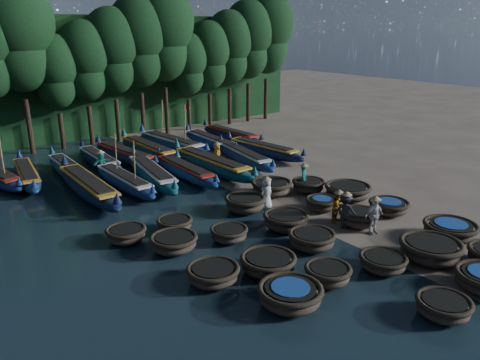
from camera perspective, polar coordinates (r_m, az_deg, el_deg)
ground at (r=24.24m, az=4.61°, el=-3.87°), size 120.00×120.00×0.00m
foliage_wall at (r=43.05m, az=-17.06°, el=11.98°), size 40.00×3.00×10.00m
coracle_2 at (r=17.19m, az=23.55°, el=-13.95°), size 2.24×2.24×0.65m
coracle_5 at (r=16.42m, az=6.14°, el=-13.72°), size 2.43×2.43×0.75m
coracle_6 at (r=17.90m, az=10.66°, el=-11.16°), size 1.77×1.77×0.71m
coracle_7 at (r=19.31m, az=17.03°, el=-9.52°), size 2.02×2.02×0.64m
coracle_8 at (r=20.67m, az=22.22°, el=-7.85°), size 2.89×2.89×0.85m
coracle_9 at (r=22.98m, az=24.25°, el=-5.56°), size 2.85×2.85×0.79m
coracle_10 at (r=17.67m, az=-3.30°, el=-11.33°), size 2.41×2.41×0.68m
coracle_11 at (r=18.34m, az=3.46°, el=-10.07°), size 2.21×2.21×0.71m
coracle_12 at (r=20.37m, az=8.75°, el=-7.16°), size 2.16×2.16×0.76m
coracle_13 at (r=23.04m, az=14.29°, el=-4.42°), size 2.07×2.07×0.77m
coracle_14 at (r=24.97m, az=17.69°, el=-3.08°), size 2.18×2.18×0.68m
coracle_15 at (r=20.15m, az=-8.07°, el=-7.52°), size 2.05×2.05×0.71m
coracle_16 at (r=20.86m, az=-1.35°, el=-6.52°), size 1.76×1.76×0.64m
coracle_17 at (r=22.05m, az=5.61°, el=-4.93°), size 2.44×2.44×0.80m
coracle_18 at (r=24.59m, az=9.92°, el=-2.80°), size 2.07×2.07×0.67m
coracle_19 at (r=26.38m, az=13.01°, el=-1.33°), size 2.75×2.75×0.84m
coracle_20 at (r=21.35m, az=-13.73°, el=-6.40°), size 1.81×1.81×0.67m
coracle_21 at (r=21.98m, az=-7.98°, el=-5.33°), size 1.95×1.95×0.66m
coracle_22 at (r=23.99m, az=0.63°, el=-2.82°), size 2.44×2.44×0.83m
coracle_23 at (r=26.42m, az=3.87°, el=-0.86°), size 2.69×2.69×0.83m
coracle_24 at (r=27.09m, az=8.33°, el=-0.63°), size 2.26×2.26×0.76m
long_boat_2 at (r=27.39m, az=-18.00°, el=-0.78°), size 1.72×8.87×1.56m
long_boat_3 at (r=28.15m, az=-13.93°, el=-0.10°), size 1.39×7.47×3.17m
long_boat_4 at (r=28.95m, az=-10.66°, el=0.73°), size 2.68×8.12×1.45m
long_boat_5 at (r=29.44m, az=-6.70°, el=1.13°), size 1.57×7.59×1.34m
long_boat_6 at (r=30.36m, az=-3.47°, el=1.94°), size 1.79×9.02×1.59m
long_boat_7 at (r=32.40m, az=0.53°, el=2.88°), size 2.62×7.76×1.38m
long_boat_8 at (r=34.32m, az=2.87°, el=3.74°), size 2.18×7.88×1.39m
long_boat_10 at (r=31.28m, az=-24.54°, el=0.57°), size 2.21×7.36×1.31m
long_boat_11 at (r=31.51m, az=-20.14°, el=1.25°), size 1.43×7.45×1.31m
long_boat_12 at (r=33.24m, az=-16.80°, el=2.42°), size 1.46×7.27×1.28m
long_boat_13 at (r=33.74m, az=-13.85°, el=3.00°), size 2.26×8.06×1.43m
long_boat_14 at (r=34.75m, az=-11.10°, el=3.67°), size 1.63×8.55×1.50m
long_boat_15 at (r=36.16m, az=-8.30°, el=4.44°), size 2.38×8.86×3.78m
long_boat_16 at (r=36.93m, az=-3.69°, el=4.75°), size 1.77×7.76×1.37m
long_boat_17 at (r=38.99m, az=-1.06°, el=5.51°), size 1.65×7.79×1.37m
fisherman_0 at (r=24.35m, az=3.25°, el=-1.50°), size 0.85×0.58×1.86m
fisherman_1 at (r=26.94m, az=7.79°, el=0.39°), size 0.71×0.65×1.84m
fisherman_2 at (r=23.16m, az=11.90°, el=-3.08°), size 0.88×0.76×1.76m
fisherman_3 at (r=22.46m, az=12.74°, el=-3.62°), size 1.16×1.30×1.95m
fisherman_4 at (r=22.24m, az=16.03°, el=-4.06°), size 1.08×0.62×1.94m
fisherman_5 at (r=30.98m, az=-16.52°, el=1.99°), size 1.54×0.77×1.79m
fisherman_6 at (r=31.81m, az=-2.80°, el=3.20°), size 0.85×0.93×1.80m
tree_4 at (r=37.53m, az=-25.64°, el=15.87°), size 5.34×5.34×12.58m
tree_5 at (r=38.23m, az=-21.67°, el=12.29°), size 3.68×3.68×8.68m
tree_6 at (r=38.89m, az=-18.47°, el=13.71°), size 4.09×4.09×9.65m
tree_7 at (r=39.68m, az=-15.35°, el=15.04°), size 4.51×4.51×10.63m
tree_8 at (r=40.60m, az=-12.33°, el=16.27°), size 4.92×4.92×11.60m
tree_9 at (r=41.63m, az=-9.41°, el=17.40°), size 5.34×5.34×12.58m
tree_10 at (r=42.89m, az=-6.44°, el=13.93°), size 3.68×3.68×8.68m
tree_11 at (r=44.08m, az=-3.83°, el=14.99°), size 4.09×4.09×9.65m
tree_12 at (r=45.36m, az=-1.34°, el=15.97°), size 4.51×4.51×10.63m
tree_13 at (r=46.74m, az=1.03°, el=16.86°), size 4.92×4.92×11.60m
tree_14 at (r=48.19m, az=3.28°, el=17.68°), size 5.34×5.34×12.58m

